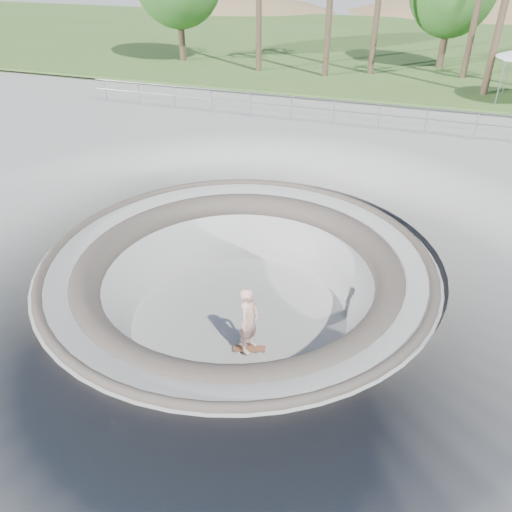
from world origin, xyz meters
name	(u,v)px	position (x,y,z in m)	size (l,w,h in m)	color
ground	(238,259)	(0.00, 0.00, 0.00)	(180.00, 180.00, 0.00)	gray
skate_bowl	(239,313)	(0.00, 0.00, -1.83)	(14.00, 14.00, 4.10)	gray
grass_strip	(390,44)	(0.00, 34.00, 0.22)	(180.00, 36.00, 0.12)	#466127
distant_hills	(434,79)	(3.78, 57.17, -7.02)	(103.20, 45.00, 28.60)	brown
safety_railing	(334,111)	(0.00, 12.00, 0.69)	(25.00, 0.06, 1.03)	#92959A
skateboard	(249,349)	(0.76, -1.28, -1.83)	(0.86, 0.47, 0.09)	brown
skater	(249,320)	(0.76, -1.28, -0.89)	(0.68, 0.44, 1.85)	#E9B297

